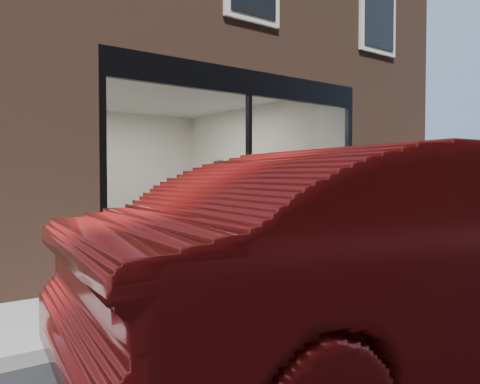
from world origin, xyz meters
TOP-DOWN VIEW (x-y plane):
  - ground at (0.00, 0.00)m, footprint 120.00×120.00m
  - sidewalk_near at (0.00, 1.00)m, footprint 40.00×2.00m
  - kerb_near at (0.00, -0.05)m, footprint 40.00×0.10m
  - host_building_pier_right at (3.75, 8.00)m, footprint 2.50×12.00m
  - host_building_backfill at (0.00, 11.00)m, footprint 5.00×6.00m
  - cafe_floor at (0.00, 5.00)m, footprint 6.00×6.00m
  - cafe_ceiling at (0.00, 5.00)m, footprint 6.00×6.00m
  - cafe_wall_back at (0.00, 7.99)m, footprint 5.00×0.00m
  - cafe_wall_left at (-2.49, 5.00)m, footprint 0.00×6.00m
  - cafe_wall_right at (2.49, 5.00)m, footprint 0.00×6.00m
  - storefront_kick at (0.00, 2.05)m, footprint 5.00×0.10m
  - storefront_header at (0.00, 2.05)m, footprint 5.00×0.10m
  - storefront_mullion at (0.00, 2.05)m, footprint 0.06×0.10m
  - storefront_glass at (0.00, 2.02)m, footprint 4.80×0.00m
  - banquette at (0.00, 2.45)m, footprint 4.00×0.55m
  - person at (-0.19, 2.73)m, footprint 0.66×0.44m
  - cafe_table_left at (-1.25, 3.00)m, footprint 0.74×0.74m
  - cafe_table_right at (1.67, 3.31)m, footprint 0.84×0.84m
  - cafe_chair_left at (-0.69, 3.73)m, footprint 0.41×0.41m
  - wall_poster at (-2.45, 4.05)m, footprint 0.02×0.54m
  - parked_car at (-1.48, -1.92)m, footprint 5.31×2.41m

SIDE VIEW (x-z plane):
  - ground at x=0.00m, z-range 0.00..0.00m
  - sidewalk_near at x=0.00m, z-range 0.00..0.01m
  - cafe_floor at x=0.00m, z-range 0.02..0.02m
  - kerb_near at x=0.00m, z-range 0.00..0.12m
  - storefront_kick at x=0.00m, z-range 0.00..0.30m
  - banquette at x=0.00m, z-range 0.00..0.45m
  - cafe_chair_left at x=-0.69m, z-range 0.22..0.26m
  - cafe_table_left at x=-1.25m, z-range 0.72..0.76m
  - cafe_table_right at x=1.67m, z-range 0.72..0.76m
  - parked_car at x=-1.48m, z-range 0.00..1.69m
  - person at x=-0.19m, z-range 0.00..1.77m
  - storefront_mullion at x=0.00m, z-range 0.30..2.80m
  - storefront_glass at x=0.00m, z-range -0.85..3.95m
  - wall_poster at x=-2.45m, z-range 1.21..1.93m
  - cafe_wall_back at x=0.00m, z-range -0.90..4.10m
  - cafe_wall_left at x=-2.49m, z-range -1.40..4.60m
  - cafe_wall_right at x=2.49m, z-range -1.40..4.60m
  - host_building_pier_right at x=3.75m, z-range 0.00..3.20m
  - host_building_backfill at x=0.00m, z-range 0.00..3.20m
  - storefront_header at x=0.00m, z-range 2.80..3.20m
  - cafe_ceiling at x=0.00m, z-range 3.19..3.19m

